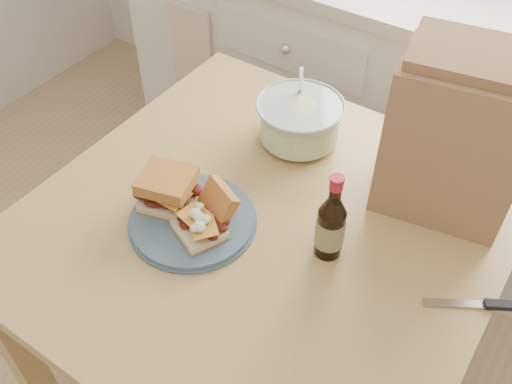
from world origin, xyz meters
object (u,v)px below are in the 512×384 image
Objects in this scene: coleslaw_bowl at (300,123)px; paper_bag at (454,141)px; plate at (193,220)px; beer_bottle at (331,226)px; dining_table at (263,254)px.

paper_bag is (0.36, -0.01, 0.12)m from coleslaw_bowl.
paper_bag is at bearing -1.52° from coleslaw_bowl.
coleslaw_bowl is 0.61× the size of paper_bag.
plate is at bearing -97.30° from coleslaw_bowl.
coleslaw_bowl is at bearing 115.06° from beer_bottle.
paper_bag is at bearing 40.90° from plate.
paper_bag is (0.41, 0.35, 0.17)m from plate.
coleslaw_bowl reaches higher than beer_bottle.
coleslaw_bowl is at bearing 82.70° from plate.
dining_table is at bearing 36.94° from plate.
dining_table is at bearing -74.64° from coleslaw_bowl.
beer_bottle is at bearing -126.76° from paper_bag.
coleslaw_bowl is (0.05, 0.36, 0.05)m from plate.
dining_table is 0.20m from plate.
plate is at bearing -142.87° from dining_table.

